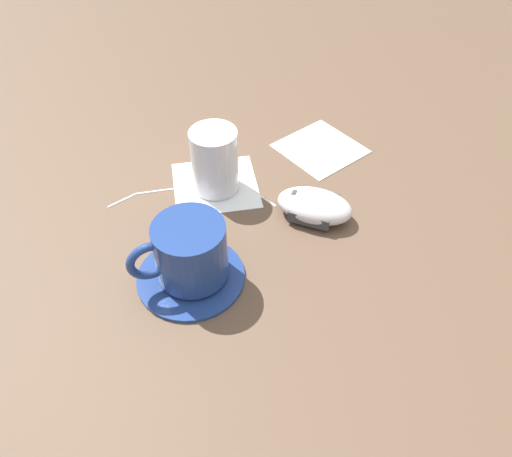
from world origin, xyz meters
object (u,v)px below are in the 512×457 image
object	(u,v)px
saucer	(191,276)
coffee_cup	(189,251)
drinking_glass	(215,160)
computer_mouse	(314,206)

from	to	relation	value
saucer	coffee_cup	bearing A→B (deg)	-58.68
saucer	coffee_cup	distance (m)	0.04
saucer	drinking_glass	xyz separation A→B (m)	(0.16, -0.05, 0.04)
coffee_cup	drinking_glass	xyz separation A→B (m)	(0.16, -0.05, 0.00)
saucer	computer_mouse	size ratio (longest dim) A/B	1.09
computer_mouse	coffee_cup	bearing A→B (deg)	115.05
saucer	drinking_glass	world-z (taller)	drinking_glass
saucer	computer_mouse	xyz separation A→B (m)	(0.08, -0.17, 0.01)
drinking_glass	coffee_cup	bearing A→B (deg)	163.25
saucer	drinking_glass	bearing A→B (deg)	-17.16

